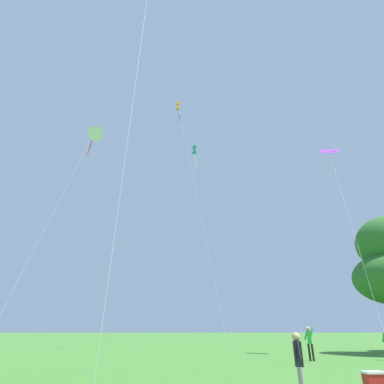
{
  "coord_description": "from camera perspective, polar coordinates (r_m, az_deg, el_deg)",
  "views": [
    {
      "loc": [
        -1.88,
        -2.02,
        1.57
      ],
      "look_at": [
        -0.12,
        23.6,
        12.78
      ],
      "focal_mm": 29.58,
      "sensor_mm": 36.0,
      "label": 1
    }
  ],
  "objects": [
    {
      "name": "person_far_back",
      "position": [
        9.1,
        18.68,
        -26.66
      ],
      "size": [
        0.21,
        0.49,
        1.51
      ],
      "color": "gray",
      "rests_on": "ground_plane"
    },
    {
      "name": "person_in_blue_jacket",
      "position": [
        20.54,
        20.42,
        -23.73
      ],
      "size": [
        0.55,
        0.3,
        1.74
      ],
      "color": "black",
      "rests_on": "ground_plane"
    },
    {
      "name": "kite_white_distant",
      "position": [
        26.74,
        -17.39,
        9.98
      ],
      "size": [
        3.52,
        5.24,
        16.66
      ],
      "color": "white",
      "rests_on": "ground_plane"
    },
    {
      "name": "kite_purple_streamer",
      "position": [
        28.34,
        23.77,
        5.46
      ],
      "size": [
        4.59,
        8.49,
        15.8
      ],
      "color": "purple",
      "rests_on": "ground_plane"
    },
    {
      "name": "picnic_cooler",
      "position": [
        12.09,
        30.04,
        -27.22
      ],
      "size": [
        0.6,
        0.4,
        0.44
      ],
      "color": "red",
      "rests_on": "ground_plane"
    },
    {
      "name": "kite_orange_box",
      "position": [
        35.94,
        -2.4,
        14.68
      ],
      "size": [
        3.68,
        6.97,
        24.95
      ],
      "color": "orange",
      "rests_on": "ground_plane"
    },
    {
      "name": "kite_teal_box",
      "position": [
        50.1,
        0.44,
        7.26
      ],
      "size": [
        0.72,
        4.61,
        28.37
      ],
      "color": "teal",
      "rests_on": "ground_plane"
    }
  ]
}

